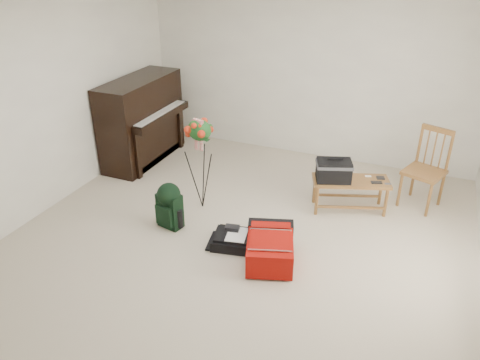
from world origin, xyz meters
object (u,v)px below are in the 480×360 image
at_px(piano, 143,122).
at_px(red_suitcase, 272,245).
at_px(flower_stand, 201,165).
at_px(green_backpack, 169,203).
at_px(dining_chair, 425,169).
at_px(black_duffel, 235,239).
at_px(bench, 339,172).

bearing_deg(piano, red_suitcase, -31.91).
height_order(piano, flower_stand, piano).
bearing_deg(green_backpack, red_suitcase, 7.04).
height_order(dining_chair, red_suitcase, dining_chair).
relative_size(red_suitcase, black_duffel, 1.50).
bearing_deg(black_duffel, flower_stand, 128.16).
relative_size(red_suitcase, flower_stand, 0.69).
height_order(bench, black_duffel, bench).
distance_m(red_suitcase, green_backpack, 1.32).
xyz_separation_m(bench, red_suitcase, (-0.40, -1.31, -0.34)).
distance_m(bench, dining_chair, 1.08).
relative_size(green_backpack, flower_stand, 0.47).
xyz_separation_m(dining_chair, green_backpack, (-2.66, -1.68, -0.18)).
bearing_deg(bench, red_suitcase, -126.66).
distance_m(dining_chair, black_duffel, 2.54).
height_order(bench, dining_chair, dining_chair).
xyz_separation_m(red_suitcase, flower_stand, (-1.16, 0.67, 0.43)).
bearing_deg(black_duffel, red_suitcase, -19.21).
height_order(piano, bench, piano).
distance_m(piano, dining_chair, 3.99).
bearing_deg(black_duffel, green_backpack, 164.76).
bearing_deg(dining_chair, red_suitcase, -106.91).
bearing_deg(green_backpack, bench, 47.14).
bearing_deg(flower_stand, dining_chair, 43.20).
height_order(black_duffel, green_backpack, green_backpack).
bearing_deg(green_backpack, flower_stand, 88.08).
xyz_separation_m(dining_chair, red_suitcase, (-1.36, -1.80, -0.33)).
relative_size(dining_chair, flower_stand, 0.84).
bearing_deg(flower_stand, bench, 41.20).
distance_m(bench, green_backpack, 2.08).
xyz_separation_m(black_duffel, green_backpack, (-0.86, 0.06, 0.24)).
bearing_deg(red_suitcase, green_backpack, 156.62).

